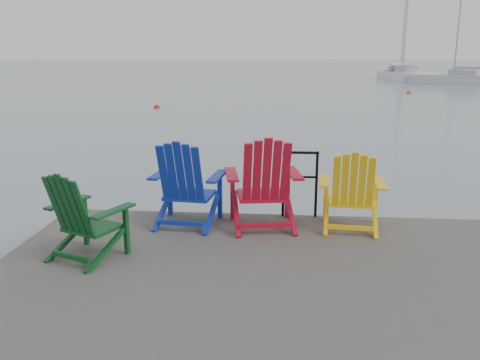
# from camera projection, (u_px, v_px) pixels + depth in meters

# --- Properties ---
(ground) EXTENTS (400.00, 400.00, 0.00)m
(ground) POSITION_uv_depth(u_px,v_px,m) (277.00, 350.00, 4.69)
(ground) COLOR gray
(ground) RESTS_ON ground
(dock) EXTENTS (6.00, 5.00, 1.40)m
(dock) POSITION_uv_depth(u_px,v_px,m) (278.00, 316.00, 4.60)
(dock) COLOR #282524
(dock) RESTS_ON ground
(handrail) EXTENTS (0.48, 0.04, 0.90)m
(handrail) POSITION_uv_depth(u_px,v_px,m) (300.00, 178.00, 6.78)
(handrail) COLOR black
(handrail) RESTS_ON dock
(chair_green) EXTENTS (0.94, 0.90, 0.97)m
(chair_green) POSITION_uv_depth(u_px,v_px,m) (83.00, 215.00, 5.38)
(chair_green) COLOR #0B3D18
(chair_green) RESTS_ON dock
(chair_blue) EXTENTS (0.95, 0.89, 1.11)m
(chair_blue) POSITION_uv_depth(u_px,v_px,m) (186.00, 183.00, 6.42)
(chair_blue) COLOR #0F2A9F
(chair_blue) RESTS_ON dock
(chair_red) EXTENTS (1.04, 0.98, 1.17)m
(chair_red) POSITION_uv_depth(u_px,v_px,m) (264.00, 183.00, 6.32)
(chair_red) COLOR #AB0C22
(chair_red) RESTS_ON dock
(chair_yellow) EXTENTS (0.86, 0.80, 1.01)m
(chair_yellow) POSITION_uv_depth(u_px,v_px,m) (352.00, 190.00, 6.27)
(chair_yellow) COLOR yellow
(chair_yellow) RESTS_ON dock
(sailboat_near) EXTENTS (3.69, 7.85, 10.60)m
(sailboat_near) POSITION_uv_depth(u_px,v_px,m) (404.00, 77.00, 49.65)
(sailboat_near) COLOR white
(sailboat_near) RESTS_ON ground
(sailboat_mid) EXTENTS (5.68, 7.83, 10.91)m
(sailboat_mid) POSITION_uv_depth(u_px,v_px,m) (399.00, 74.00, 54.52)
(sailboat_mid) COLOR silver
(sailboat_mid) RESTS_ON ground
(sailboat_far) EXTENTS (7.54, 5.23, 10.48)m
(sailboat_far) POSITION_uv_depth(u_px,v_px,m) (458.00, 80.00, 43.16)
(sailboat_far) COLOR #BABABF
(sailboat_far) RESTS_ON ground
(buoy_b) EXTENTS (0.32, 0.32, 0.32)m
(buoy_b) POSITION_uv_depth(u_px,v_px,m) (157.00, 108.00, 25.04)
(buoy_b) COLOR red
(buoy_b) RESTS_ON ground
(buoy_d) EXTENTS (0.33, 0.33, 0.33)m
(buoy_d) POSITION_uv_depth(u_px,v_px,m) (409.00, 93.00, 33.97)
(buoy_d) COLOR #BB3F0B
(buoy_d) RESTS_ON ground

